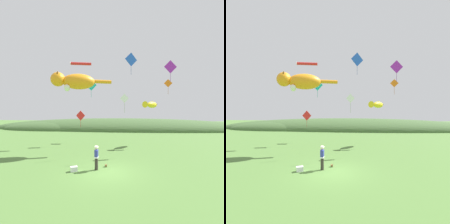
% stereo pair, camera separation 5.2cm
% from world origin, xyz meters
% --- Properties ---
extents(ground_plane, '(120.00, 120.00, 0.00)m').
position_xyz_m(ground_plane, '(0.00, 0.00, 0.00)').
color(ground_plane, '#517A38').
extents(distant_hill_ridge, '(63.36, 12.77, 5.00)m').
position_xyz_m(distant_hill_ridge, '(-1.91, 28.00, 0.00)').
color(distant_hill_ridge, '#426033').
rests_on(distant_hill_ridge, ground).
extents(festival_attendant, '(0.30, 0.43, 1.77)m').
position_xyz_m(festival_attendant, '(-0.81, 0.42, 0.95)').
color(festival_attendant, '#332D28').
rests_on(festival_attendant, ground).
extents(kite_spool, '(0.15, 0.22, 0.22)m').
position_xyz_m(kite_spool, '(-0.20, 1.17, 0.11)').
color(kite_spool, olive).
rests_on(kite_spool, ground).
extents(picnic_cooler, '(0.58, 0.50, 0.36)m').
position_xyz_m(picnic_cooler, '(-2.35, -0.07, 0.18)').
color(picnic_cooler, white).
rests_on(picnic_cooler, ground).
extents(kite_giant_cat, '(6.10, 2.80, 1.92)m').
position_xyz_m(kite_giant_cat, '(-4.11, 5.57, 7.40)').
color(kite_giant_cat, orange).
extents(kite_fish_windsock, '(2.33, 2.93, 0.92)m').
position_xyz_m(kite_fish_windsock, '(4.35, 10.43, 5.11)').
color(kite_fish_windsock, yellow).
extents(kite_tube_streamer, '(2.71, 0.98, 0.44)m').
position_xyz_m(kite_tube_streamer, '(-4.70, 10.05, 10.46)').
color(kite_tube_streamer, red).
extents(kite_diamond_red, '(1.37, 0.39, 2.31)m').
position_xyz_m(kite_diamond_red, '(-5.08, 11.29, 3.64)').
color(kite_diamond_red, red).
extents(kite_diamond_violet, '(1.41, 0.25, 2.33)m').
position_xyz_m(kite_diamond_violet, '(6.06, 7.30, 9.10)').
color(kite_diamond_violet, purple).
extents(kite_diamond_white, '(0.77, 0.42, 1.76)m').
position_xyz_m(kite_diamond_white, '(1.17, 3.82, 5.47)').
color(kite_diamond_white, white).
extents(kite_diamond_orange, '(1.04, 0.11, 1.95)m').
position_xyz_m(kite_diamond_orange, '(6.56, 10.70, 7.83)').
color(kite_diamond_orange, orange).
extents(kite_diamond_blue, '(1.29, 0.77, 2.39)m').
position_xyz_m(kite_diamond_blue, '(1.80, 6.65, 9.83)').
color(kite_diamond_blue, blue).
extents(kite_diamond_teal, '(1.48, 0.15, 2.39)m').
position_xyz_m(kite_diamond_teal, '(-3.47, 10.85, 7.75)').
color(kite_diamond_teal, '#19BFBF').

